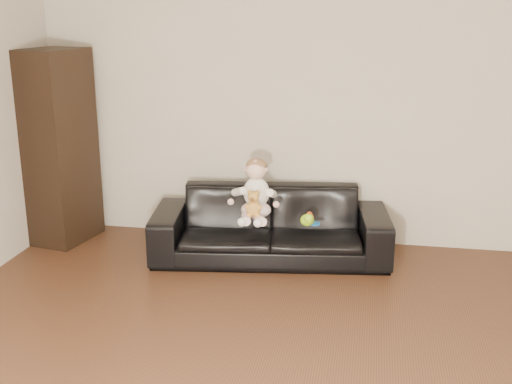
% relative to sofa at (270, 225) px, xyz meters
% --- Properties ---
extents(wall_back, '(5.00, 0.00, 5.00)m').
position_rel_sofa_xyz_m(wall_back, '(0.34, 0.50, 1.01)').
color(wall_back, '#B8AE9B').
rests_on(wall_back, ground).
extents(sofa, '(2.06, 1.03, 0.58)m').
position_rel_sofa_xyz_m(sofa, '(0.00, 0.00, 0.00)').
color(sofa, black).
rests_on(sofa, floor).
extents(cabinet, '(0.53, 0.66, 1.72)m').
position_rel_sofa_xyz_m(cabinet, '(-1.92, 0.10, 0.57)').
color(cabinet, black).
rests_on(cabinet, floor).
extents(shelf_item, '(0.22, 0.28, 0.28)m').
position_rel_sofa_xyz_m(shelf_item, '(-1.90, 0.10, 0.96)').
color(shelf_item, silver).
rests_on(shelf_item, cabinet).
extents(baby, '(0.39, 0.46, 0.50)m').
position_rel_sofa_xyz_m(baby, '(-0.11, -0.11, 0.31)').
color(baby, white).
rests_on(baby, sofa).
extents(teddy_bear, '(0.15, 0.15, 0.22)m').
position_rel_sofa_xyz_m(teddy_bear, '(-0.10, -0.26, 0.26)').
color(teddy_bear, '#BE8836').
rests_on(teddy_bear, sofa).
extents(toy_green, '(0.15, 0.16, 0.09)m').
position_rel_sofa_xyz_m(toy_green, '(0.33, -0.22, 0.14)').
color(toy_green, '#93D619').
rests_on(toy_green, sofa).
extents(toy_rattle, '(0.08, 0.08, 0.07)m').
position_rel_sofa_xyz_m(toy_rattle, '(0.34, -0.13, 0.13)').
color(toy_rattle, '#D55919').
rests_on(toy_rattle, sofa).
extents(toy_blue_disc, '(0.10, 0.10, 0.01)m').
position_rel_sofa_xyz_m(toy_blue_disc, '(0.39, -0.18, 0.10)').
color(toy_blue_disc, blue).
rests_on(toy_blue_disc, sofa).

